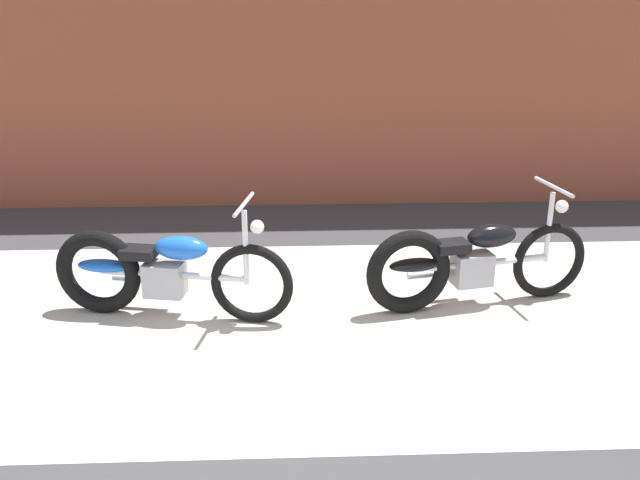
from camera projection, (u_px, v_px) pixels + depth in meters
name	position (u px, v px, depth m)	size (l,w,h in m)	color
ground_plane	(318.00, 457.00, 4.23)	(80.00, 80.00, 0.00)	#38383A
sidewalk_slab	(310.00, 322.00, 5.87)	(36.00, 3.50, 0.01)	#B2ADA3
motorcycle_blue	(155.00, 272.00, 5.85)	(1.99, 0.69, 1.03)	black
motorcycle_black	(464.00, 263.00, 6.02)	(1.98, 0.68, 1.03)	black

